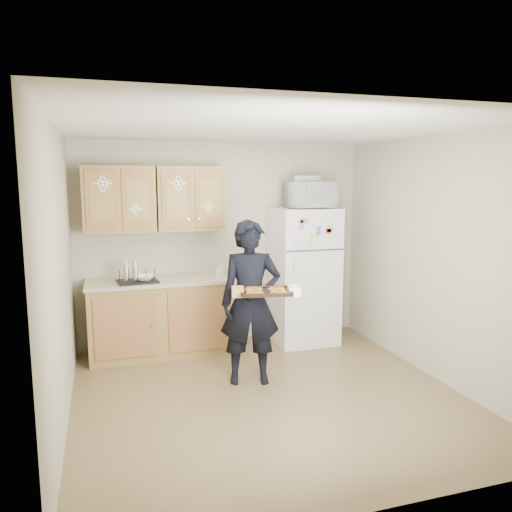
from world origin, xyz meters
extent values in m
plane|color=brown|center=(0.00, 0.00, 0.00)|extent=(3.60, 3.60, 0.00)
plane|color=white|center=(0.00, 0.00, 2.50)|extent=(3.60, 3.60, 0.00)
cube|color=#B0A88E|center=(0.00, 1.80, 1.25)|extent=(3.60, 0.04, 2.50)
cube|color=#B0A88E|center=(0.00, -1.80, 1.25)|extent=(3.60, 0.04, 2.50)
cube|color=#B0A88E|center=(-1.80, 0.00, 1.25)|extent=(0.04, 3.60, 2.50)
cube|color=#B0A88E|center=(1.80, 0.00, 1.25)|extent=(0.04, 3.60, 2.50)
cube|color=white|center=(0.95, 1.43, 0.85)|extent=(0.75, 0.70, 1.70)
cube|color=olive|center=(-0.85, 1.48, 0.43)|extent=(1.60, 0.60, 0.86)
cube|color=#BBB090|center=(-0.85, 1.48, 0.88)|extent=(1.64, 0.64, 0.04)
cube|color=olive|center=(-1.25, 1.61, 1.83)|extent=(0.80, 0.33, 0.75)
cube|color=olive|center=(-0.43, 1.61, 1.83)|extent=(0.80, 0.33, 0.75)
cube|color=gold|center=(1.47, 1.67, 0.16)|extent=(0.20, 0.07, 0.32)
imported|color=black|center=(-0.06, 0.38, 0.83)|extent=(0.68, 0.52, 1.66)
cube|color=black|center=(0.00, 0.09, 0.99)|extent=(0.54, 0.44, 0.04)
cylinder|color=orange|center=(-0.12, 0.03, 1.01)|extent=(0.16, 0.16, 0.02)
cylinder|color=orange|center=(0.10, -0.02, 1.01)|extent=(0.16, 0.16, 0.02)
cylinder|color=orange|center=(-0.09, 0.19, 1.01)|extent=(0.16, 0.16, 0.02)
cylinder|color=orange|center=(0.13, 0.14, 1.01)|extent=(0.16, 0.16, 0.02)
imported|color=white|center=(1.00, 1.38, 1.86)|extent=(0.61, 0.43, 0.32)
cube|color=#B1B2B8|center=(0.95, 1.41, 2.06)|extent=(0.35, 0.27, 0.07)
cube|color=black|center=(-1.09, 1.38, 0.99)|extent=(0.47, 0.37, 0.17)
imported|color=white|center=(-1.01, 1.38, 0.95)|extent=(0.28, 0.28, 0.05)
imported|color=white|center=(-0.15, 1.36, 1.00)|extent=(0.11, 0.11, 0.19)
camera|label=1|loc=(-1.45, -4.28, 2.05)|focal=35.00mm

